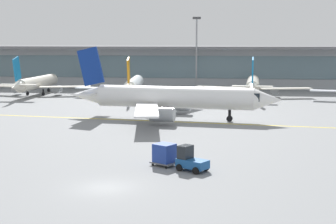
# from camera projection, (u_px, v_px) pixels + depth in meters

# --- Properties ---
(ground_plane) EXTENTS (400.00, 400.00, 0.00)m
(ground_plane) POSITION_uv_depth(u_px,v_px,m) (106.00, 188.00, 37.92)
(ground_plane) COLOR gray
(taxiway_centreline_stripe) EXTENTS (109.30, 13.12, 0.01)m
(taxiway_centreline_stripe) POSITION_uv_depth(u_px,v_px,m) (173.00, 122.00, 68.85)
(taxiway_centreline_stripe) COLOR yellow
(taxiway_centreline_stripe) RESTS_ON ground_plane
(terminal_concourse) EXTENTS (172.98, 11.00, 9.60)m
(terminal_concourse) POSITION_uv_depth(u_px,v_px,m) (193.00, 66.00, 119.42)
(terminal_concourse) COLOR #9EA3A8
(terminal_concourse) RESTS_ON ground_plane
(gate_airplane_1) EXTENTS (22.62, 24.25, 8.06)m
(gate_airplane_1) POSITION_uv_depth(u_px,v_px,m) (37.00, 83.00, 102.79)
(gate_airplane_1) COLOR silver
(gate_airplane_1) RESTS_ON ground_plane
(gate_airplane_2) EXTENTS (22.51, 24.33, 8.06)m
(gate_airplane_2) POSITION_uv_depth(u_px,v_px,m) (134.00, 85.00, 98.67)
(gate_airplane_2) COLOR white
(gate_airplane_2) RESTS_ON ground_plane
(gate_airplane_3) EXTENTS (22.60, 24.31, 8.06)m
(gate_airplane_3) POSITION_uv_depth(u_px,v_px,m) (253.00, 84.00, 99.30)
(gate_airplane_3) COLOR silver
(gate_airplane_3) RESTS_ON ground_plane
(taxiing_regional_jet) EXTENTS (30.32, 28.01, 10.04)m
(taxiing_regional_jet) POSITION_uv_depth(u_px,v_px,m) (172.00, 98.00, 70.50)
(taxiing_regional_jet) COLOR white
(taxiing_regional_jet) RESTS_ON ground_plane
(baggage_tug) EXTENTS (2.95, 2.58, 2.10)m
(baggage_tug) POSITION_uv_depth(u_px,v_px,m) (190.00, 160.00, 42.76)
(baggage_tug) COLOR #194C8C
(baggage_tug) RESTS_ON ground_plane
(cargo_dolly_lead) EXTENTS (2.63, 2.46, 1.94)m
(cargo_dolly_lead) POSITION_uv_depth(u_px,v_px,m) (164.00, 154.00, 44.47)
(cargo_dolly_lead) COLOR #595B60
(cargo_dolly_lead) RESTS_ON ground_plane
(apron_light_mast_1) EXTENTS (1.80, 0.36, 16.01)m
(apron_light_mast_1) POSITION_uv_depth(u_px,v_px,m) (196.00, 51.00, 111.92)
(apron_light_mast_1) COLOR gray
(apron_light_mast_1) RESTS_ON ground_plane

